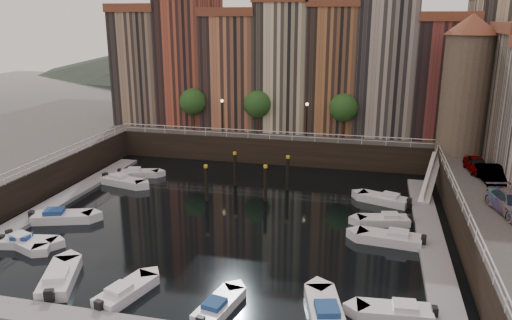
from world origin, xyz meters
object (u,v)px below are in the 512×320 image
(boat_left_2, at_px, (61,217))
(car_c, at_px, (512,204))
(boat_left_0, at_px, (28,242))
(boat_left_1, at_px, (24,243))
(gangway, at_px, (431,174))
(car_a, at_px, (476,165))
(mooring_pilings, at_px, (249,178))
(car_b, at_px, (492,176))
(corner_tower, at_px, (466,83))

(boat_left_2, xyz_separation_m, car_c, (34.67, 2.27, 3.38))
(boat_left_0, relative_size, car_c, 0.82)
(boat_left_0, bearing_deg, boat_left_1, -153.31)
(gangway, relative_size, boat_left_2, 1.61)
(boat_left_0, distance_m, boat_left_2, 4.77)
(boat_left_2, bearing_deg, gangway, 6.94)
(car_a, bearing_deg, mooring_pilings, 179.95)
(boat_left_0, distance_m, car_b, 37.18)
(corner_tower, relative_size, boat_left_0, 3.18)
(boat_left_1, xyz_separation_m, car_a, (33.78, 17.23, 3.34))
(mooring_pilings, bearing_deg, boat_left_1, -131.56)
(car_a, bearing_deg, boat_left_0, -159.15)
(boat_left_1, height_order, car_c, car_c)
(gangway, height_order, boat_left_1, gangway)
(gangway, xyz_separation_m, boat_left_1, (-30.30, -19.31, -1.58))
(corner_tower, distance_m, mooring_pilings, 23.32)
(car_c, bearing_deg, car_b, 76.57)
(gangway, xyz_separation_m, boat_left_0, (-30.10, -19.16, -1.59))
(corner_tower, xyz_separation_m, car_c, (1.25, -16.65, -6.42))
(boat_left_2, height_order, car_c, car_c)
(corner_tower, bearing_deg, car_b, -82.45)
(boat_left_1, bearing_deg, boat_left_2, 114.10)
(gangway, relative_size, boat_left_0, 1.91)
(corner_tower, bearing_deg, mooring_pilings, -156.21)
(gangway, distance_m, boat_left_0, 35.72)
(gangway, xyz_separation_m, boat_left_2, (-30.52, -14.41, -1.53))
(corner_tower, distance_m, boat_left_1, 42.03)
(boat_left_1, bearing_deg, car_c, 33.30)
(boat_left_2, relative_size, car_a, 1.31)
(gangway, height_order, boat_left_0, gangway)
(boat_left_0, bearing_deg, gangway, 22.58)
(boat_left_0, height_order, boat_left_2, boat_left_2)
(mooring_pilings, height_order, car_a, car_a)
(corner_tower, xyz_separation_m, gangway, (-2.90, -4.50, -8.28))
(boat_left_0, xyz_separation_m, car_b, (34.29, 13.98, 3.39))
(gangway, distance_m, car_c, 12.97)
(gangway, height_order, boat_left_2, gangway)
(car_a, bearing_deg, corner_tower, 88.94)
(mooring_pilings, distance_m, boat_left_1, 20.17)
(car_b, relative_size, car_c, 0.82)
(boat_left_0, bearing_deg, boat_left_2, 85.13)
(mooring_pilings, height_order, boat_left_1, mooring_pilings)
(corner_tower, relative_size, car_b, 3.16)
(corner_tower, height_order, car_c, corner_tower)
(car_b, bearing_deg, car_c, -98.65)
(car_c, bearing_deg, gangway, 95.71)
(gangway, bearing_deg, mooring_pilings, -165.92)
(boat_left_0, height_order, boat_left_1, boat_left_1)
(corner_tower, bearing_deg, car_c, -85.71)
(corner_tower, relative_size, mooring_pilings, 1.95)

